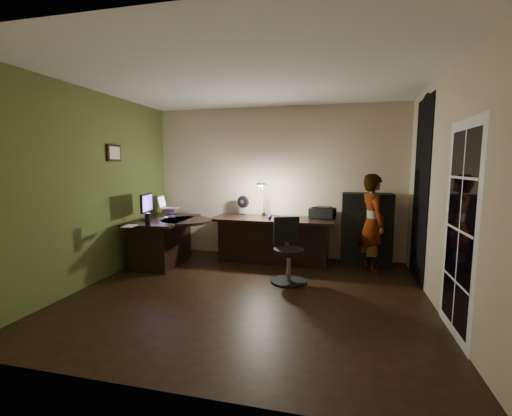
% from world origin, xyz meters
% --- Properties ---
extents(floor, '(4.50, 4.00, 0.01)m').
position_xyz_m(floor, '(0.00, 0.00, -0.01)').
color(floor, black).
rests_on(floor, ground).
extents(ceiling, '(4.50, 4.00, 0.01)m').
position_xyz_m(ceiling, '(0.00, 0.00, 2.71)').
color(ceiling, silver).
rests_on(ceiling, floor).
extents(wall_back, '(4.50, 0.01, 2.70)m').
position_xyz_m(wall_back, '(0.00, 2.00, 1.35)').
color(wall_back, '#C5B08E').
rests_on(wall_back, floor).
extents(wall_front, '(4.50, 0.01, 2.70)m').
position_xyz_m(wall_front, '(0.00, -2.00, 1.35)').
color(wall_front, '#C5B08E').
rests_on(wall_front, floor).
extents(wall_left, '(0.01, 4.00, 2.70)m').
position_xyz_m(wall_left, '(-2.25, 0.00, 1.35)').
color(wall_left, '#C5B08E').
rests_on(wall_left, floor).
extents(wall_right, '(0.01, 4.00, 2.70)m').
position_xyz_m(wall_right, '(2.25, 0.00, 1.35)').
color(wall_right, '#C5B08E').
rests_on(wall_right, floor).
extents(green_wall_overlay, '(0.00, 4.00, 2.70)m').
position_xyz_m(green_wall_overlay, '(-2.24, 0.00, 1.35)').
color(green_wall_overlay, '#4C6028').
rests_on(green_wall_overlay, floor).
extents(arched_doorway, '(0.01, 0.90, 2.60)m').
position_xyz_m(arched_doorway, '(2.24, 1.15, 1.30)').
color(arched_doorway, black).
rests_on(arched_doorway, floor).
extents(french_door, '(0.02, 0.92, 2.10)m').
position_xyz_m(french_door, '(2.24, -0.55, 1.05)').
color(french_door, white).
rests_on(french_door, floor).
extents(framed_picture, '(0.04, 0.30, 0.25)m').
position_xyz_m(framed_picture, '(-2.22, 0.45, 1.85)').
color(framed_picture, black).
rests_on(framed_picture, wall_left).
extents(desk_left, '(0.89, 1.39, 0.78)m').
position_xyz_m(desk_left, '(-1.73, 1.00, 0.39)').
color(desk_left, black).
rests_on(desk_left, floor).
extents(desk_right, '(2.07, 0.76, 0.77)m').
position_xyz_m(desk_right, '(0.03, 1.53, 0.39)').
color(desk_right, black).
rests_on(desk_right, floor).
extents(cabinet, '(0.81, 0.41, 1.21)m').
position_xyz_m(cabinet, '(1.57, 1.78, 0.60)').
color(cabinet, black).
rests_on(cabinet, floor).
extents(laptop_stand, '(0.25, 0.22, 0.09)m').
position_xyz_m(laptop_stand, '(-1.90, 1.55, 0.84)').
color(laptop_stand, silver).
rests_on(laptop_stand, desk_left).
extents(laptop, '(0.37, 0.35, 0.23)m').
position_xyz_m(laptop, '(-1.90, 1.55, 0.99)').
color(laptop, silver).
rests_on(laptop, laptop_stand).
extents(monitor, '(0.18, 0.47, 0.31)m').
position_xyz_m(monitor, '(-1.91, 0.76, 0.94)').
color(monitor, black).
rests_on(monitor, desk_left).
extents(mouse, '(0.08, 0.10, 0.04)m').
position_xyz_m(mouse, '(-1.66, 0.96, 0.81)').
color(mouse, silver).
rests_on(mouse, desk_left).
extents(phone, '(0.09, 0.13, 0.01)m').
position_xyz_m(phone, '(-1.80, 0.63, 0.80)').
color(phone, black).
rests_on(phone, desk_left).
extents(pen, '(0.07, 0.12, 0.01)m').
position_xyz_m(pen, '(-1.35, 0.52, 0.80)').
color(pen, black).
rests_on(pen, desk_left).
extents(speaker, '(0.09, 0.09, 0.19)m').
position_xyz_m(speaker, '(-1.55, 0.23, 0.89)').
color(speaker, black).
rests_on(speaker, desk_left).
extents(notepad, '(0.18, 0.23, 0.01)m').
position_xyz_m(notepad, '(-1.81, 0.16, 0.80)').
color(notepad, silver).
rests_on(notepad, desk_left).
extents(desk_fan, '(0.25, 0.18, 0.34)m').
position_xyz_m(desk_fan, '(-0.56, 1.77, 0.95)').
color(desk_fan, black).
rests_on(desk_fan, desk_right).
extents(headphones, '(0.20, 0.13, 0.09)m').
position_xyz_m(headphones, '(0.10, 1.29, 0.83)').
color(headphones, navy).
rests_on(headphones, desk_right).
extents(printer, '(0.46, 0.39, 0.18)m').
position_xyz_m(printer, '(0.85, 1.73, 0.87)').
color(printer, black).
rests_on(printer, desk_right).
extents(desk_lamp, '(0.16, 0.29, 0.62)m').
position_xyz_m(desk_lamp, '(-0.16, 1.67, 1.09)').
color(desk_lamp, black).
rests_on(desk_lamp, desk_right).
extents(office_chair, '(0.65, 0.65, 0.92)m').
position_xyz_m(office_chair, '(0.44, 0.59, 0.46)').
color(office_chair, black).
rests_on(office_chair, floor).
extents(person, '(0.54, 0.64, 1.54)m').
position_xyz_m(person, '(1.63, 1.44, 0.77)').
color(person, '#D8A88C').
rests_on(person, floor).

